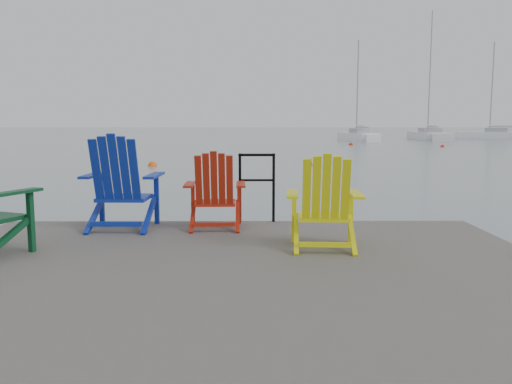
{
  "coord_description": "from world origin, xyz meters",
  "views": [
    {
      "loc": [
        0.19,
        -4.58,
        1.8
      ],
      "look_at": [
        0.24,
        2.79,
        0.85
      ],
      "focal_mm": 38.0,
      "sensor_mm": 36.0,
      "label": 1
    }
  ],
  "objects_px": {
    "chair_yellow": "(325,202)",
    "sailboat_near": "(358,137)",
    "chair_blue": "(121,183)",
    "sailboat_mid": "(429,136)",
    "buoy_b": "(152,166)",
    "buoy_c": "(443,147)",
    "chair_red": "(215,191)",
    "buoy_a": "(309,165)",
    "buoy_d": "(351,145)",
    "handrail": "(257,181)",
    "sailboat_far": "(493,136)"
  },
  "relations": [
    {
      "from": "chair_yellow",
      "to": "sailboat_near",
      "type": "relative_size",
      "value": 0.1
    },
    {
      "from": "chair_blue",
      "to": "sailboat_near",
      "type": "xyz_separation_m",
      "value": [
        11.95,
        46.56,
        -0.72
      ]
    },
    {
      "from": "sailboat_mid",
      "to": "buoy_b",
      "type": "height_order",
      "value": "sailboat_mid"
    },
    {
      "from": "sailboat_mid",
      "to": "buoy_c",
      "type": "relative_size",
      "value": 42.28
    },
    {
      "from": "chair_red",
      "to": "buoy_a",
      "type": "height_order",
      "value": "chair_red"
    },
    {
      "from": "chair_blue",
      "to": "sailboat_near",
      "type": "relative_size",
      "value": 0.11
    },
    {
      "from": "buoy_b",
      "to": "buoy_d",
      "type": "height_order",
      "value": "buoy_b"
    },
    {
      "from": "sailboat_near",
      "to": "buoy_c",
      "type": "distance_m",
      "value": 13.4
    },
    {
      "from": "chair_red",
      "to": "buoy_c",
      "type": "bearing_deg",
      "value": 65.11
    },
    {
      "from": "handrail",
      "to": "buoy_a",
      "type": "height_order",
      "value": "handrail"
    },
    {
      "from": "sailboat_near",
      "to": "buoy_b",
      "type": "xyz_separation_m",
      "value": [
        -14.49,
        -30.61,
        -0.36
      ]
    },
    {
      "from": "chair_yellow",
      "to": "buoy_a",
      "type": "bearing_deg",
      "value": 88.37
    },
    {
      "from": "chair_red",
      "to": "buoy_c",
      "type": "relative_size",
      "value": 2.92
    },
    {
      "from": "chair_blue",
      "to": "buoy_b",
      "type": "xyz_separation_m",
      "value": [
        -2.55,
        15.95,
        -1.07
      ]
    },
    {
      "from": "chair_blue",
      "to": "chair_yellow",
      "type": "bearing_deg",
      "value": -22.85
    },
    {
      "from": "handrail",
      "to": "buoy_a",
      "type": "distance_m",
      "value": 16.14
    },
    {
      "from": "chair_yellow",
      "to": "buoy_d",
      "type": "distance_m",
      "value": 38.71
    },
    {
      "from": "sailboat_far",
      "to": "buoy_c",
      "type": "xyz_separation_m",
      "value": [
        -11.58,
        -17.54,
        -0.36
      ]
    },
    {
      "from": "chair_red",
      "to": "buoy_d",
      "type": "height_order",
      "value": "chair_red"
    },
    {
      "from": "chair_yellow",
      "to": "sailboat_far",
      "type": "xyz_separation_m",
      "value": [
        25.03,
        52.33,
        -0.63
      ]
    },
    {
      "from": "chair_red",
      "to": "handrail",
      "type": "bearing_deg",
      "value": 41.11
    },
    {
      "from": "chair_yellow",
      "to": "buoy_a",
      "type": "height_order",
      "value": "chair_yellow"
    },
    {
      "from": "chair_red",
      "to": "buoy_b",
      "type": "xyz_separation_m",
      "value": [
        -3.69,
        15.92,
        -0.97
      ]
    },
    {
      "from": "sailboat_far",
      "to": "buoy_d",
      "type": "distance_m",
      "value": 22.86
    },
    {
      "from": "sailboat_near",
      "to": "buoy_d",
      "type": "height_order",
      "value": "sailboat_near"
    },
    {
      "from": "chair_red",
      "to": "chair_yellow",
      "type": "relative_size",
      "value": 0.96
    },
    {
      "from": "handrail",
      "to": "buoy_c",
      "type": "xyz_separation_m",
      "value": [
        14.13,
        33.22,
        -1.04
      ]
    },
    {
      "from": "handrail",
      "to": "sailboat_far",
      "type": "distance_m",
      "value": 56.91
    },
    {
      "from": "sailboat_far",
      "to": "sailboat_mid",
      "type": "bearing_deg",
      "value": 130.56
    },
    {
      "from": "sailboat_mid",
      "to": "buoy_a",
      "type": "xyz_separation_m",
      "value": [
        -16.21,
        -34.14,
        -0.35
      ]
    },
    {
      "from": "buoy_b",
      "to": "buoy_d",
      "type": "bearing_deg",
      "value": 60.08
    },
    {
      "from": "buoy_c",
      "to": "buoy_b",
      "type": "bearing_deg",
      "value": -135.88
    },
    {
      "from": "sailboat_near",
      "to": "buoy_c",
      "type": "xyz_separation_m",
      "value": [
        3.84,
        -12.84,
        -0.36
      ]
    },
    {
      "from": "buoy_b",
      "to": "buoy_c",
      "type": "bearing_deg",
      "value": 44.12
    },
    {
      "from": "chair_blue",
      "to": "chair_red",
      "type": "height_order",
      "value": "chair_blue"
    },
    {
      "from": "sailboat_far",
      "to": "buoy_d",
      "type": "xyz_separation_m",
      "value": [
        -17.82,
        -14.31,
        -0.36
      ]
    },
    {
      "from": "buoy_b",
      "to": "buoy_c",
      "type": "xyz_separation_m",
      "value": [
        18.33,
        17.78,
        0.0
      ]
    },
    {
      "from": "sailboat_mid",
      "to": "buoy_d",
      "type": "relative_size",
      "value": 37.45
    },
    {
      "from": "chair_blue",
      "to": "chair_red",
      "type": "xyz_separation_m",
      "value": [
        1.14,
        0.03,
        -0.1
      ]
    },
    {
      "from": "sailboat_far",
      "to": "chair_red",
      "type": "bearing_deg",
      "value": -172.02
    },
    {
      "from": "chair_yellow",
      "to": "sailboat_far",
      "type": "relative_size",
      "value": 0.09
    },
    {
      "from": "sailboat_near",
      "to": "chair_blue",
      "type": "bearing_deg",
      "value": -114.04
    },
    {
      "from": "buoy_c",
      "to": "chair_yellow",
      "type": "bearing_deg",
      "value": -111.14
    },
    {
      "from": "sailboat_far",
      "to": "buoy_d",
      "type": "relative_size",
      "value": 28.91
    },
    {
      "from": "buoy_c",
      "to": "buoy_d",
      "type": "distance_m",
      "value": 7.03
    },
    {
      "from": "handrail",
      "to": "buoy_b",
      "type": "bearing_deg",
      "value": 105.22
    },
    {
      "from": "sailboat_near",
      "to": "sailboat_far",
      "type": "xyz_separation_m",
      "value": [
        15.42,
        4.7,
        -0.0
      ]
    },
    {
      "from": "sailboat_near",
      "to": "chair_red",
      "type": "bearing_deg",
      "value": -112.73
    },
    {
      "from": "sailboat_mid",
      "to": "chair_yellow",
      "type": "bearing_deg",
      "value": -103.9
    },
    {
      "from": "handrail",
      "to": "buoy_d",
      "type": "distance_m",
      "value": 37.32
    }
  ]
}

